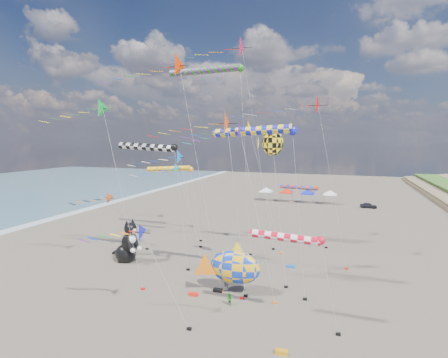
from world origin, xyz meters
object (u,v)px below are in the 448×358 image
fish_inflatable (234,267)px  parked_car (368,205)px  cat_inflatable (127,240)px  person_adult (226,281)px  child_green (229,299)px  child_blue (226,277)px

fish_inflatable → parked_car: 52.21m
cat_inflatable → person_adult: (13.91, -3.55, -1.89)m
person_adult → child_green: size_ratio=1.38×
child_blue → parked_car: (16.89, 47.59, 0.10)m
person_adult → child_blue: size_ratio=1.62×
cat_inflatable → person_adult: size_ratio=3.38×
cat_inflatable → child_blue: size_ratio=5.47×
child_green → parked_car: (14.90, 52.51, 0.02)m
fish_inflatable → parked_car: (15.24, 49.90, -2.03)m
child_blue → parked_car: size_ratio=0.28×
child_blue → fish_inflatable: bearing=-69.8°
person_adult → child_green: 3.48m
fish_inflatable → child_blue: bearing=125.5°
person_adult → child_blue: (-0.66, 1.72, -0.31)m
cat_inflatable → person_adult: bearing=1.3°
cat_inflatable → parked_car: bearing=72.2°
person_adult → child_green: (1.34, -3.20, -0.22)m
cat_inflatable → person_adult: 14.48m
cat_inflatable → child_green: size_ratio=4.67×
child_blue → cat_inflatable: bearing=156.8°
cat_inflatable → parked_car: 54.84m
cat_inflatable → person_adult: cat_inflatable is taller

